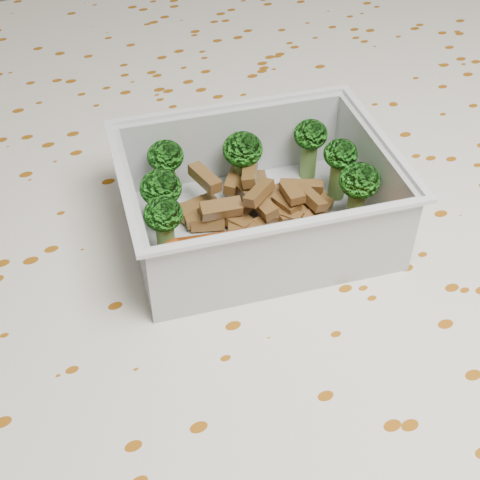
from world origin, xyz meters
name	(u,v)px	position (x,y,z in m)	size (l,w,h in m)	color
dining_table	(254,364)	(0.00, 0.00, 0.67)	(1.40, 0.90, 0.75)	brown
tablecloth	(256,317)	(0.00, 0.00, 0.72)	(1.46, 0.96, 0.19)	silver
lunch_container	(257,207)	(0.02, 0.04, 0.78)	(0.19, 0.16, 0.06)	silver
broccoli_florets	(249,173)	(0.02, 0.06, 0.79)	(0.15, 0.10, 0.05)	#608C3F
meat_pile	(257,202)	(0.03, 0.05, 0.77)	(0.10, 0.07, 0.03)	brown
sausage	(280,243)	(0.02, 0.00, 0.78)	(0.14, 0.05, 0.02)	#B54512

